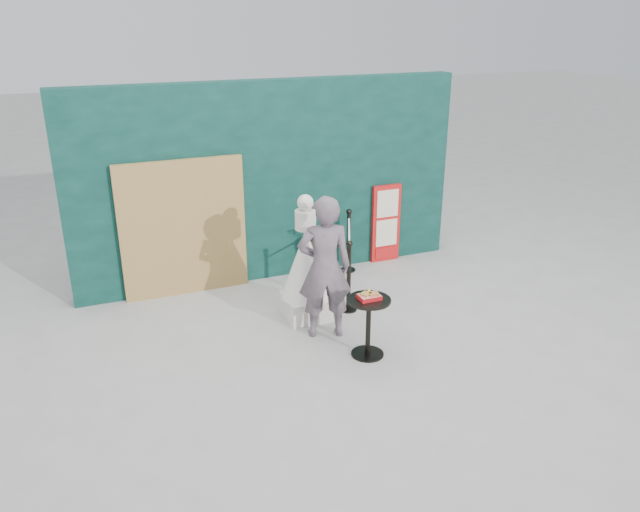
% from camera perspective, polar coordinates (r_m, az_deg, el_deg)
% --- Properties ---
extents(ground, '(60.00, 60.00, 0.00)m').
position_cam_1_polar(ground, '(7.41, 3.61, -10.40)').
color(ground, '#ADAAA5').
rests_on(ground, ground).
extents(back_wall, '(6.00, 0.30, 3.00)m').
position_cam_1_polar(back_wall, '(9.52, -4.52, 6.79)').
color(back_wall, '#092C26').
rests_on(back_wall, ground).
extents(bamboo_fence, '(1.80, 0.08, 2.00)m').
position_cam_1_polar(bamboo_fence, '(9.15, -12.37, 2.47)').
color(bamboo_fence, tan).
rests_on(bamboo_fence, ground).
extents(woman, '(0.77, 0.61, 1.86)m').
position_cam_1_polar(woman, '(7.76, 0.42, -1.08)').
color(woman, slate).
rests_on(woman, ground).
extents(menu_board, '(0.50, 0.07, 1.30)m').
position_cam_1_polar(menu_board, '(10.32, 6.05, 2.98)').
color(menu_board, red).
rests_on(menu_board, ground).
extents(statue, '(0.68, 0.68, 1.73)m').
position_cam_1_polar(statue, '(8.29, -1.30, -1.20)').
color(statue, silver).
rests_on(statue, ground).
extents(cafe_table, '(0.52, 0.52, 0.75)m').
position_cam_1_polar(cafe_table, '(7.48, 4.46, -5.68)').
color(cafe_table, black).
rests_on(cafe_table, ground).
extents(food_basket, '(0.26, 0.19, 0.11)m').
position_cam_1_polar(food_basket, '(7.36, 4.53, -3.67)').
color(food_basket, red).
rests_on(food_basket, cafe_table).
extents(planter, '(0.58, 0.51, 0.99)m').
position_cam_1_polar(planter, '(9.71, -0.34, 1.44)').
color(planter, brown).
rests_on(planter, ground).
extents(stanchion_barrier, '(0.84, 1.54, 1.03)m').
position_cam_1_polar(stanchion_barrier, '(9.23, 2.63, -0.21)').
color(stanchion_barrier, black).
rests_on(stanchion_barrier, ground).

